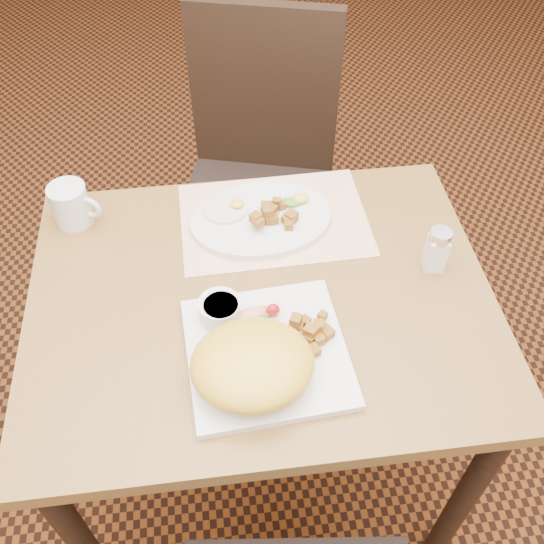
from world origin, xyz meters
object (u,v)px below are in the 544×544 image
at_px(plate_oval, 261,219).
at_px(plate_square, 267,353).
at_px(salt_shaker, 437,249).
at_px(coffee_mug, 72,205).
at_px(chair_far, 259,167).
at_px(table, 262,329).

bearing_deg(plate_oval, plate_square, -94.77).
xyz_separation_m(salt_shaker, coffee_mug, (-0.72, 0.23, -0.01)).
relative_size(chair_far, plate_square, 3.46).
relative_size(chair_far, plate_oval, 3.19).
distance_m(plate_square, salt_shaker, 0.40).
bearing_deg(table, salt_shaker, 5.05).
bearing_deg(chair_far, coffee_mug, 57.24).
bearing_deg(coffee_mug, plate_square, -47.16).
bearing_deg(salt_shaker, table, -174.95).
distance_m(plate_oval, salt_shaker, 0.37).
distance_m(chair_far, coffee_mug, 0.64).
height_order(salt_shaker, coffee_mug, salt_shaker).
xyz_separation_m(plate_oval, salt_shaker, (0.33, -0.17, 0.04)).
xyz_separation_m(table, coffee_mug, (-0.37, 0.26, 0.15)).
bearing_deg(chair_far, plate_oval, 100.23).
height_order(chair_far, plate_oval, chair_far).
xyz_separation_m(chair_far, coffee_mug, (-0.44, -0.39, 0.26)).
relative_size(plate_square, coffee_mug, 2.59).
relative_size(plate_square, plate_oval, 0.92).
bearing_deg(plate_square, table, 87.85).
height_order(table, plate_square, plate_square).
distance_m(table, chair_far, 0.66).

